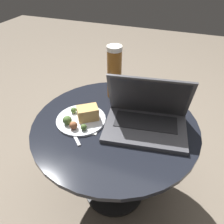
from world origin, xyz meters
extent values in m
plane|color=#726656|center=(0.00, 0.00, 0.00)|extent=(6.00, 6.00, 0.00)
cylinder|color=black|center=(0.00, 0.00, 0.01)|extent=(0.32, 0.32, 0.01)
cylinder|color=black|center=(0.00, 0.00, 0.24)|extent=(0.06, 0.06, 0.45)
cylinder|color=black|center=(0.00, 0.00, 0.47)|extent=(0.70, 0.70, 0.02)
cube|color=white|center=(-0.13, -0.06, 0.49)|extent=(0.17, 0.13, 0.00)
cube|color=#47474C|center=(0.13, 0.00, 0.49)|extent=(0.36, 0.27, 0.02)
cube|color=black|center=(0.12, 0.03, 0.50)|extent=(0.27, 0.14, 0.00)
cube|color=#47474C|center=(0.12, 0.07, 0.60)|extent=(0.34, 0.13, 0.21)
cube|color=#19234C|center=(0.12, 0.06, 0.60)|extent=(0.31, 0.12, 0.18)
cylinder|color=brown|center=(-0.08, 0.20, 0.60)|extent=(0.07, 0.07, 0.23)
cylinder|color=white|center=(-0.08, 0.20, 0.73)|extent=(0.07, 0.07, 0.02)
cylinder|color=silver|center=(-0.14, -0.03, 0.49)|extent=(0.21, 0.21, 0.01)
cube|color=tan|center=(-0.12, -0.02, 0.52)|extent=(0.10, 0.10, 0.06)
sphere|color=#4C6B33|center=(-0.10, -0.09, 0.51)|extent=(0.02, 0.02, 0.02)
sphere|color=#9E5B38|center=(-0.14, -0.10, 0.51)|extent=(0.03, 0.03, 0.03)
sphere|color=#4C6B33|center=(-0.19, -0.01, 0.51)|extent=(0.03, 0.03, 0.03)
sphere|color=#4C6B33|center=(-0.18, -0.08, 0.51)|extent=(0.04, 0.04, 0.04)
cube|color=#B2B2B7|center=(-0.12, -0.13, 0.49)|extent=(0.09, 0.09, 0.01)
cube|color=#B2B2B7|center=(-0.18, -0.08, 0.49)|extent=(0.05, 0.05, 0.01)
camera|label=1|loc=(0.23, -0.67, 1.08)|focal=35.00mm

